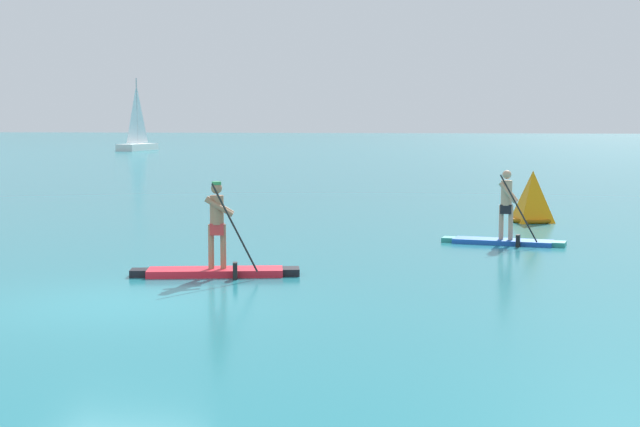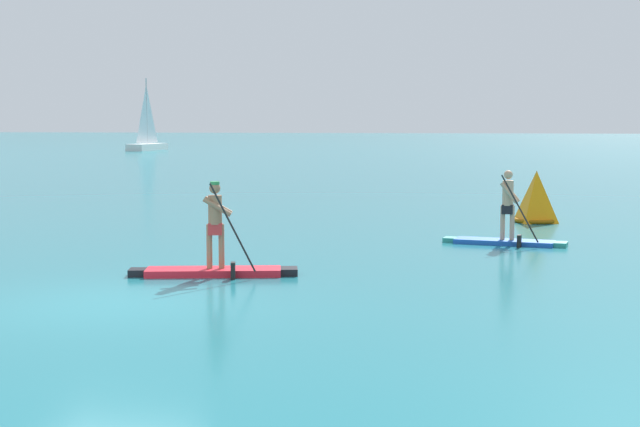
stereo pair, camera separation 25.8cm
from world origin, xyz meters
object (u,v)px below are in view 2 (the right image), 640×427
at_px(paddleboarder_mid_center, 215,258).
at_px(race_marker_buoy, 536,199).
at_px(sailboat_left_horizon, 147,142).
at_px(paddleboarder_far_right, 506,229).

height_order(paddleboarder_mid_center, race_marker_buoy, paddleboarder_mid_center).
relative_size(paddleboarder_mid_center, race_marker_buoy, 2.14).
distance_m(paddleboarder_mid_center, sailboat_left_horizon, 78.71).
height_order(paddleboarder_far_right, sailboat_left_horizon, sailboat_left_horizon).
bearing_deg(sailboat_left_horizon, paddleboarder_mid_center, 26.30).
xyz_separation_m(race_marker_buoy, sailboat_left_horizon, (-36.48, 61.83, 0.20)).
distance_m(paddleboarder_far_right, race_marker_buoy, 5.23).
xyz_separation_m(paddleboarder_mid_center, sailboat_left_horizon, (-30.24, 72.66, 0.55)).
distance_m(paddleboarder_far_right, sailboat_left_horizon, 75.88).
bearing_deg(sailboat_left_horizon, race_marker_buoy, 34.25).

